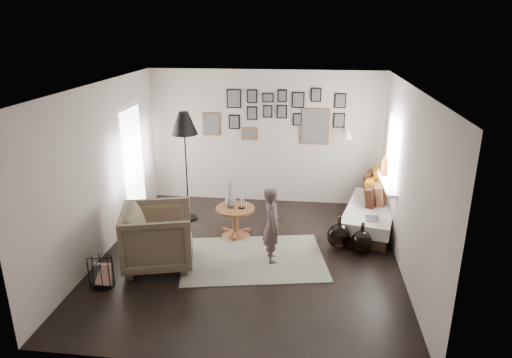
# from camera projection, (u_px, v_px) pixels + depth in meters

# --- Properties ---
(ground) EXTENTS (4.80, 4.80, 0.00)m
(ground) POSITION_uv_depth(u_px,v_px,m) (249.00, 257.00, 7.04)
(ground) COLOR black
(ground) RESTS_ON ground
(wall_back) EXTENTS (4.50, 0.00, 4.50)m
(wall_back) POSITION_uv_depth(u_px,v_px,m) (265.00, 138.00, 8.87)
(wall_back) COLOR #AFA299
(wall_back) RESTS_ON ground
(wall_front) EXTENTS (4.50, 0.00, 4.50)m
(wall_front) POSITION_uv_depth(u_px,v_px,m) (215.00, 257.00, 4.36)
(wall_front) COLOR #AFA299
(wall_front) RESTS_ON ground
(wall_left) EXTENTS (0.00, 4.80, 4.80)m
(wall_left) POSITION_uv_depth(u_px,v_px,m) (101.00, 171.00, 6.87)
(wall_left) COLOR #AFA299
(wall_left) RESTS_ON ground
(wall_right) EXTENTS (0.00, 4.80, 4.80)m
(wall_right) POSITION_uv_depth(u_px,v_px,m) (408.00, 183.00, 6.36)
(wall_right) COLOR #AFA299
(wall_right) RESTS_ON ground
(ceiling) EXTENTS (4.80, 4.80, 0.00)m
(ceiling) POSITION_uv_depth(u_px,v_px,m) (248.00, 87.00, 6.19)
(ceiling) COLOR white
(ceiling) RESTS_ON wall_back
(door_left) EXTENTS (0.00, 2.14, 2.14)m
(door_left) POSITION_uv_depth(u_px,v_px,m) (133.00, 164.00, 8.08)
(door_left) COLOR white
(door_left) RESTS_ON wall_left
(window_right) EXTENTS (0.15, 1.32, 1.30)m
(window_right) POSITION_uv_depth(u_px,v_px,m) (386.00, 177.00, 7.75)
(window_right) COLOR white
(window_right) RESTS_ON wall_right
(gallery_wall) EXTENTS (2.74, 0.03, 1.08)m
(gallery_wall) POSITION_uv_depth(u_px,v_px,m) (280.00, 116.00, 8.68)
(gallery_wall) COLOR brown
(gallery_wall) RESTS_ON wall_back
(wall_sconce) EXTENTS (0.18, 0.36, 0.16)m
(wall_sconce) POSITION_uv_depth(u_px,v_px,m) (347.00, 135.00, 8.39)
(wall_sconce) COLOR white
(wall_sconce) RESTS_ON wall_back
(rug) EXTENTS (2.37, 1.86, 0.01)m
(rug) POSITION_uv_depth(u_px,v_px,m) (254.00, 259.00, 6.97)
(rug) COLOR beige
(rug) RESTS_ON ground
(pedestal_table) EXTENTS (0.65, 0.65, 0.51)m
(pedestal_table) POSITION_uv_depth(u_px,v_px,m) (235.00, 223.00, 7.66)
(pedestal_table) COLOR brown
(pedestal_table) RESTS_ON ground
(vase) EXTENTS (0.19, 0.19, 0.46)m
(vase) POSITION_uv_depth(u_px,v_px,m) (231.00, 199.00, 7.55)
(vase) COLOR black
(vase) RESTS_ON pedestal_table
(candles) EXTENTS (0.11, 0.11, 0.24)m
(candles) POSITION_uv_depth(u_px,v_px,m) (242.00, 201.00, 7.52)
(candles) COLOR black
(candles) RESTS_ON pedestal_table
(daybed) EXTENTS (1.18, 1.92, 0.88)m
(daybed) POSITION_uv_depth(u_px,v_px,m) (370.00, 211.00, 8.02)
(daybed) COLOR black
(daybed) RESTS_ON ground
(magazine_on_daybed) EXTENTS (0.22, 0.28, 0.01)m
(magazine_on_daybed) POSITION_uv_depth(u_px,v_px,m) (372.00, 219.00, 7.39)
(magazine_on_daybed) COLOR black
(magazine_on_daybed) RESTS_ON daybed
(armchair) EXTENTS (1.22, 1.20, 0.91)m
(armchair) POSITION_uv_depth(u_px,v_px,m) (158.00, 237.00, 6.67)
(armchair) COLOR brown
(armchair) RESTS_ON ground
(armchair_cushion) EXTENTS (0.50, 0.51, 0.19)m
(armchair_cushion) POSITION_uv_depth(u_px,v_px,m) (161.00, 234.00, 6.71)
(armchair_cushion) COLOR white
(armchair_cushion) RESTS_ON armchair
(floor_lamp) EXTENTS (0.46, 0.46, 1.99)m
(floor_lamp) POSITION_uv_depth(u_px,v_px,m) (184.00, 127.00, 7.84)
(floor_lamp) COLOR black
(floor_lamp) RESTS_ON ground
(magazine_basket) EXTENTS (0.38, 0.38, 0.41)m
(magazine_basket) POSITION_uv_depth(u_px,v_px,m) (101.00, 272.00, 6.21)
(magazine_basket) COLOR black
(magazine_basket) RESTS_ON ground
(demijohn_large) EXTENTS (0.37, 0.37, 0.55)m
(demijohn_large) POSITION_uv_depth(u_px,v_px,m) (339.00, 236.00, 7.25)
(demijohn_large) COLOR black
(demijohn_large) RESTS_ON ground
(demijohn_small) EXTENTS (0.32, 0.32, 0.50)m
(demijohn_small) POSITION_uv_depth(u_px,v_px,m) (362.00, 242.00, 7.10)
(demijohn_small) COLOR black
(demijohn_small) RESTS_ON ground
(child) EXTENTS (0.38, 0.48, 1.17)m
(child) POSITION_uv_depth(u_px,v_px,m) (272.00, 225.00, 6.75)
(child) COLOR #544342
(child) RESTS_ON ground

